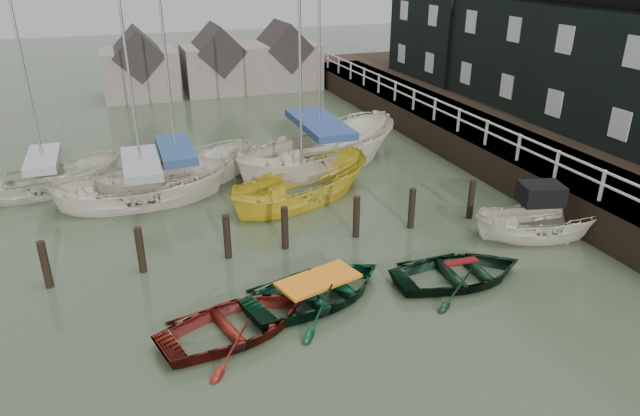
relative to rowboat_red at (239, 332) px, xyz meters
name	(u,v)px	position (x,y,z in m)	size (l,w,h in m)	color
ground	(358,289)	(3.52, 0.82, 0.00)	(120.00, 120.00, 0.00)	#313D27
pier	(460,133)	(12.99, 10.82, 0.71)	(3.04, 32.00, 2.70)	black
land_strip	(553,136)	(18.52, 10.82, 0.00)	(14.00, 38.00, 1.50)	black
quay_houses	(594,22)	(18.51, 9.48, 5.68)	(6.52, 28.14, 10.01)	black
mooring_pilings	(288,233)	(2.40, 3.82, 0.50)	(13.72, 0.22, 1.80)	black
far_sheds	(215,64)	(4.35, 26.82, 1.86)	(14.00, 4.08, 4.39)	#665B51
rowboat_red	(239,332)	(0.00, 0.00, 0.00)	(2.80, 3.92, 0.81)	#5C130D
rowboat_green	(318,299)	(2.32, 0.71, 0.00)	(2.97, 4.16, 0.86)	black
rowboat_dkgreen	(459,280)	(6.38, 0.30, 0.00)	(2.78, 3.89, 0.80)	black
motorboat	(538,234)	(10.32, 1.82, 0.09)	(4.66, 2.69, 2.61)	beige
sailboat_a	(146,199)	(-1.54, 9.16, 0.06)	(6.44, 2.47, 11.72)	beige
sailboat_b	(179,183)	(-0.15, 10.41, 0.06)	(6.74, 3.69, 11.68)	beige
sailboat_c	(302,198)	(4.05, 7.47, 0.01)	(6.76, 4.67, 11.28)	gold
sailboat_d	(319,165)	(5.86, 10.60, 0.06)	(8.95, 5.91, 13.17)	beige
sailboat_e	(49,190)	(-5.01, 11.44, 0.06)	(5.95, 3.17, 9.00)	#BAB59F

